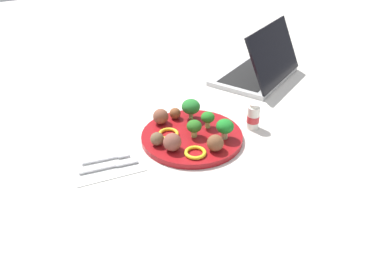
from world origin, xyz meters
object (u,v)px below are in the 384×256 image
(broccoli_floret_mid_right, at_px, (225,127))
(meatball_front_left, at_px, (174,114))
(meatball_back_right, at_px, (161,116))
(knife, at_px, (112,165))
(meatball_far_rim, at_px, (215,143))
(meatball_near_rim, at_px, (172,142))
(yogurt_bottle, at_px, (253,117))
(meatball_center, at_px, (157,139))
(plate, at_px, (192,137))
(fork, at_px, (109,158))
(pepper_ring_front_right, at_px, (168,134))
(pepper_ring_mid_left, at_px, (195,153))
(broccoli_floret_front_left, at_px, (193,127))
(broccoli_floret_back_left, at_px, (208,118))
(napkin, at_px, (107,164))
(broccoli_floret_far_rim, at_px, (191,107))
(laptop, at_px, (260,69))

(broccoli_floret_mid_right, bearing_deg, meatball_front_left, 113.76)
(meatball_back_right, bearing_deg, knife, -149.40)
(meatball_front_left, distance_m, meatball_far_rim, 0.20)
(meatball_near_rim, height_order, yogurt_bottle, yogurt_bottle)
(meatball_far_rim, xyz_separation_m, meatball_center, (-0.12, 0.10, -0.00))
(meatball_center, bearing_deg, plate, -0.29)
(meatball_far_rim, bearing_deg, fork, 155.02)
(plate, height_order, pepper_ring_front_right, pepper_ring_front_right)
(pepper_ring_mid_left, bearing_deg, fork, 151.32)
(broccoli_floret_front_left, distance_m, meatball_front_left, 0.11)
(broccoli_floret_back_left, bearing_deg, pepper_ring_mid_left, -134.71)
(meatball_far_rim, xyz_separation_m, pepper_ring_mid_left, (-0.05, 0.01, -0.02))
(broccoli_floret_mid_right, distance_m, pepper_ring_front_right, 0.16)
(napkin, bearing_deg, meatball_far_rim, -20.99)
(meatball_far_rim, height_order, meatball_center, meatball_far_rim)
(pepper_ring_mid_left, height_order, yogurt_bottle, yogurt_bottle)
(broccoli_floret_back_left, xyz_separation_m, fork, (-0.29, 0.01, -0.04))
(broccoli_floret_mid_right, distance_m, meatball_center, 0.18)
(plate, bearing_deg, meatball_back_right, 117.03)
(meatball_front_left, xyz_separation_m, meatball_back_right, (-0.04, -0.01, 0.01))
(meatball_front_left, bearing_deg, fork, -160.43)
(meatball_far_rim, height_order, pepper_ring_front_right, meatball_far_rim)
(broccoli_floret_mid_right, height_order, knife, broccoli_floret_mid_right)
(meatball_front_left, height_order, meatball_back_right, meatball_back_right)
(plate, bearing_deg, meatball_center, 179.71)
(meatball_front_left, height_order, pepper_ring_front_right, meatball_front_left)
(plate, relative_size, meatball_near_rim, 5.91)
(pepper_ring_mid_left, relative_size, fork, 0.47)
(broccoli_floret_mid_right, bearing_deg, knife, 171.69)
(meatball_far_rim, bearing_deg, meatball_center, 141.01)
(pepper_ring_front_right, bearing_deg, broccoli_floret_far_rim, 27.14)
(meatball_center, height_order, yogurt_bottle, yogurt_bottle)
(plate, height_order, meatball_far_rim, meatball_far_rim)
(meatball_near_rim, height_order, napkin, meatball_near_rim)
(broccoli_floret_mid_right, xyz_separation_m, napkin, (-0.31, 0.06, -0.05))
(meatball_front_left, bearing_deg, meatball_back_right, -173.30)
(pepper_ring_front_right, bearing_deg, broccoli_floret_back_left, -8.42)
(plate, bearing_deg, broccoli_floret_mid_right, -42.25)
(pepper_ring_mid_left, bearing_deg, laptop, 35.18)
(broccoli_floret_mid_right, bearing_deg, broccoli_floret_back_left, 97.96)
(broccoli_floret_far_rim, distance_m, meatball_near_rim, 0.17)
(broccoli_floret_far_rim, relative_size, yogurt_bottle, 0.77)
(broccoli_floret_front_left, height_order, pepper_ring_mid_left, broccoli_floret_front_left)
(meatball_far_rim, bearing_deg, meatball_back_right, 108.24)
(meatball_front_left, relative_size, napkin, 0.19)
(meatball_front_left, distance_m, meatball_center, 0.14)
(pepper_ring_mid_left, xyz_separation_m, yogurt_bottle, (0.22, 0.05, 0.01))
(broccoli_floret_mid_right, distance_m, pepper_ring_mid_left, 0.11)
(napkin, bearing_deg, knife, -74.99)
(pepper_ring_mid_left, relative_size, laptop, 0.15)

